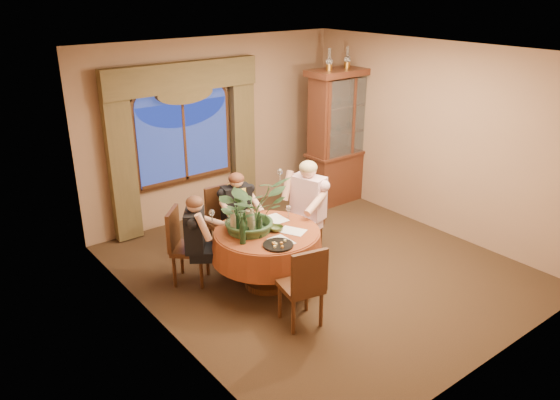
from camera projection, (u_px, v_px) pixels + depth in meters
floor at (319, 267)px, 7.30m from camera, size 5.00×5.00×0.00m
wall_back at (216, 128)px, 8.60m from camera, size 4.50×0.00×4.50m
wall_right at (435, 138)px, 8.06m from camera, size 0.00×5.00×5.00m
ceiling at (325, 52)px, 6.25m from camera, size 5.00×5.00×0.00m
window at (184, 142)px, 8.25m from camera, size 1.62×0.10×1.32m
arched_transom at (181, 90)px, 7.96m from camera, size 1.60×0.06×0.44m
drapery_left at (122, 163)px, 7.67m from camera, size 0.38×0.14×2.32m
drapery_right at (243, 139)px, 8.84m from camera, size 0.38×0.14×2.32m
swag_valance at (183, 77)px, 7.82m from camera, size 2.45×0.16×0.42m
dining_table at (267, 258)px, 6.74m from camera, size 1.57×1.57×0.75m
china_cabinet at (344, 136)px, 9.20m from camera, size 1.39×0.55×2.25m
oil_lamp_left at (329, 59)px, 8.50m from camera, size 0.11×0.11×0.34m
oil_lamp_center at (347, 57)px, 8.72m from camera, size 0.11×0.11×0.34m
oil_lamp_right at (364, 55)px, 8.94m from camera, size 0.11×0.11×0.34m
chair_right at (304, 223)px, 7.48m from camera, size 0.54×0.54×0.96m
chair_back_right at (227, 224)px, 7.44m from camera, size 0.44×0.44×0.96m
chair_back at (190, 247)px, 6.79m from camera, size 0.59×0.59×0.96m
chair_front_left at (301, 284)px, 5.95m from camera, size 0.50×0.50×0.96m
person_pink at (308, 210)px, 7.32m from camera, size 0.59×0.61×1.40m
person_back at (196, 243)px, 6.61m from camera, size 0.58×0.59×1.22m
person_scarf at (237, 215)px, 7.40m from camera, size 0.50×0.47×1.22m
stoneware_vase at (250, 220)px, 6.59m from camera, size 0.14×0.14×0.25m
centerpiece_plant at (250, 184)px, 6.42m from camera, size 0.89×0.99×0.77m
olive_bowl at (276, 229)px, 6.59m from camera, size 0.17×0.17×0.05m
cheese_platter at (278, 245)px, 6.21m from camera, size 0.35×0.35×0.02m
wine_bottle_0 at (242, 230)px, 6.22m from camera, size 0.07×0.07×0.33m
wine_bottle_1 at (236, 220)px, 6.48m from camera, size 0.07×0.07×0.33m
wine_bottle_2 at (233, 223)px, 6.41m from camera, size 0.07×0.07×0.33m
wine_bottle_3 at (252, 222)px, 6.45m from camera, size 0.07×0.07×0.33m
wine_bottle_4 at (259, 225)px, 6.36m from camera, size 0.07×0.07×0.33m
wine_bottle_5 at (245, 226)px, 6.32m from camera, size 0.07×0.07×0.33m
tasting_paper_0 at (293, 231)px, 6.58m from camera, size 0.32×0.36×0.00m
tasting_paper_1 at (276, 219)px, 6.92m from camera, size 0.22×0.31×0.00m
tasting_paper_2 at (281, 241)px, 6.32m from camera, size 0.21×0.30×0.00m
wine_glass_person_pink at (288, 212)px, 6.91m from camera, size 0.07×0.07×0.18m
wine_glass_person_back at (229, 225)px, 6.55m from camera, size 0.07×0.07×0.18m
wine_glass_person_scarf at (251, 211)px, 6.94m from camera, size 0.07×0.07×0.18m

